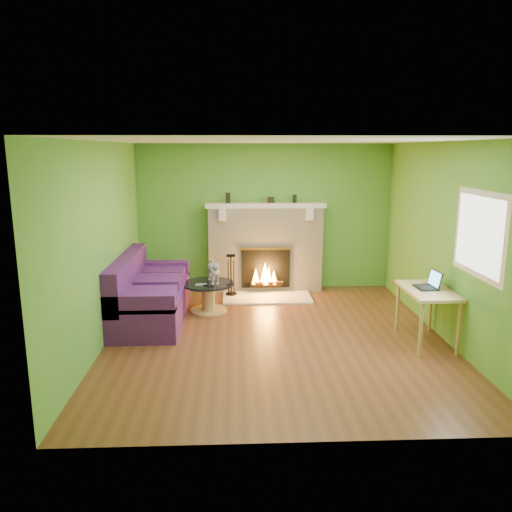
{
  "coord_description": "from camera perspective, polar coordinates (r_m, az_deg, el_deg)",
  "views": [
    {
      "loc": [
        -0.55,
        -6.38,
        2.5
      ],
      "look_at": [
        -0.25,
        0.4,
        1.04
      ],
      "focal_mm": 35.0,
      "sensor_mm": 36.0,
      "label": 1
    }
  ],
  "objects": [
    {
      "name": "floor",
      "position": [
        6.87,
        2.26,
        -9.21
      ],
      "size": [
        5.0,
        5.0,
        0.0
      ],
      "primitive_type": "plane",
      "color": "#5B311A",
      "rests_on": "ground"
    },
    {
      "name": "ceiling",
      "position": [
        6.4,
        2.45,
        13.01
      ],
      "size": [
        5.0,
        5.0,
        0.0
      ],
      "primitive_type": "plane",
      "rotation": [
        3.14,
        0.0,
        0.0
      ],
      "color": "white",
      "rests_on": "wall_back"
    },
    {
      "name": "wall_back",
      "position": [
        8.98,
        1.01,
        4.44
      ],
      "size": [
        5.0,
        0.0,
        5.0
      ],
      "primitive_type": "plane",
      "rotation": [
        1.57,
        0.0,
        0.0
      ],
      "color": "#4D9831",
      "rests_on": "floor"
    },
    {
      "name": "wall_front",
      "position": [
        4.1,
        5.3,
        -4.94
      ],
      "size": [
        5.0,
        0.0,
        5.0
      ],
      "primitive_type": "plane",
      "rotation": [
        -1.57,
        0.0,
        0.0
      ],
      "color": "#4D9831",
      "rests_on": "floor"
    },
    {
      "name": "wall_left",
      "position": [
        6.71,
        -17.17,
        1.28
      ],
      "size": [
        0.0,
        5.0,
        5.0
      ],
      "primitive_type": "plane",
      "rotation": [
        1.57,
        0.0,
        1.57
      ],
      "color": "#4D9831",
      "rests_on": "floor"
    },
    {
      "name": "wall_right",
      "position": [
        7.07,
        20.85,
        1.55
      ],
      "size": [
        0.0,
        5.0,
        5.0
      ],
      "primitive_type": "plane",
      "rotation": [
        1.57,
        0.0,
        -1.57
      ],
      "color": "#4D9831",
      "rests_on": "floor"
    },
    {
      "name": "window_frame",
      "position": [
        6.22,
        24.17,
        2.28
      ],
      "size": [
        0.0,
        1.2,
        1.2
      ],
      "primitive_type": "plane",
      "rotation": [
        1.57,
        0.0,
        -1.57
      ],
      "color": "silver",
      "rests_on": "wall_right"
    },
    {
      "name": "window_pane",
      "position": [
        6.22,
        24.1,
        2.28
      ],
      "size": [
        0.0,
        1.06,
        1.06
      ],
      "primitive_type": "plane",
      "rotation": [
        1.57,
        0.0,
        -1.57
      ],
      "color": "white",
      "rests_on": "wall_right"
    },
    {
      "name": "fireplace",
      "position": [
        8.88,
        1.07,
        0.9
      ],
      "size": [
        2.1,
        0.46,
        1.58
      ],
      "color": "beige",
      "rests_on": "floor"
    },
    {
      "name": "hearth",
      "position": [
        8.57,
        1.26,
        -4.74
      ],
      "size": [
        1.5,
        0.75,
        0.03
      ],
      "primitive_type": "cube",
      "color": "beige",
      "rests_on": "floor"
    },
    {
      "name": "mantel",
      "position": [
        8.74,
        1.09,
        5.82
      ],
      "size": [
        2.1,
        0.28,
        0.08
      ],
      "primitive_type": "cube",
      "color": "beige",
      "rests_on": "fireplace"
    },
    {
      "name": "sofa",
      "position": [
        7.63,
        -12.32,
        -4.36
      ],
      "size": [
        0.97,
        2.14,
        0.96
      ],
      "color": "#421657",
      "rests_on": "floor"
    },
    {
      "name": "coffee_table",
      "position": [
        7.86,
        -5.47,
        -4.44
      ],
      "size": [
        0.81,
        0.81,
        0.46
      ],
      "color": "tan",
      "rests_on": "floor"
    },
    {
      "name": "desk",
      "position": [
        6.85,
        19.03,
        -4.32
      ],
      "size": [
        0.57,
        0.98,
        0.73
      ],
      "color": "tan",
      "rests_on": "floor"
    },
    {
      "name": "cat",
      "position": [
        7.81,
        -4.92,
        -1.68
      ],
      "size": [
        0.35,
        0.62,
        0.36
      ],
      "primitive_type": null,
      "rotation": [
        0.0,
        0.0,
        0.24
      ],
      "color": "#5E5F63",
      "rests_on": "coffee_table"
    },
    {
      "name": "remote_silver",
      "position": [
        7.7,
        -6.29,
        -3.25
      ],
      "size": [
        0.17,
        0.07,
        0.02
      ],
      "primitive_type": "cube",
      "rotation": [
        0.0,
        0.0,
        0.16
      ],
      "color": "#939496",
      "rests_on": "coffee_table"
    },
    {
      "name": "remote_black",
      "position": [
        7.63,
        -5.42,
        -3.37
      ],
      "size": [
        0.16,
        0.11,
        0.02
      ],
      "primitive_type": "cube",
      "rotation": [
        0.0,
        0.0,
        -0.46
      ],
      "color": "black",
      "rests_on": "coffee_table"
    },
    {
      "name": "laptop",
      "position": [
        6.83,
        18.85,
        -2.55
      ],
      "size": [
        0.3,
        0.33,
        0.24
      ],
      "primitive_type": null,
      "rotation": [
        0.0,
        0.0,
        0.08
      ],
      "color": "black",
      "rests_on": "desk"
    },
    {
      "name": "fire_tools",
      "position": [
        8.59,
        -2.87,
        -2.11
      ],
      "size": [
        0.19,
        0.19,
        0.72
      ],
      "primitive_type": null,
      "color": "black",
      "rests_on": "hearth"
    },
    {
      "name": "mantel_vase_left",
      "position": [
        8.74,
        -3.21,
        6.66
      ],
      "size": [
        0.08,
        0.08,
        0.18
      ],
      "primitive_type": "cylinder",
      "color": "black",
      "rests_on": "mantel"
    },
    {
      "name": "mantel_vase_right",
      "position": [
        8.81,
        4.44,
        6.55
      ],
      "size": [
        0.07,
        0.07,
        0.14
      ],
      "primitive_type": "cylinder",
      "color": "black",
      "rests_on": "mantel"
    },
    {
      "name": "mantel_box",
      "position": [
        8.77,
        1.71,
        6.42
      ],
      "size": [
        0.12,
        0.08,
        0.1
      ],
      "primitive_type": "cube",
      "color": "black",
      "rests_on": "mantel"
    }
  ]
}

